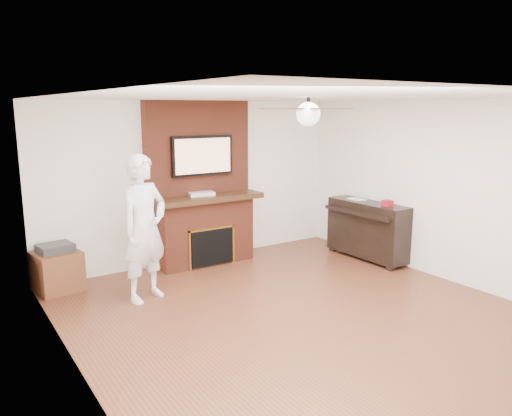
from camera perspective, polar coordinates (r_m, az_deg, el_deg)
room_shell at (r=5.59m, az=5.76°, el=-0.43°), size 5.36×5.86×2.86m
fireplace at (r=7.75m, az=-6.20°, el=0.95°), size 1.78×0.64×2.50m
tv at (r=7.61m, az=-6.15°, el=5.97°), size 1.00×0.08×0.60m
ceiling_fan at (r=5.47m, az=5.99°, el=10.72°), size 1.21×1.21×0.31m
person at (r=6.34m, az=-12.63°, el=-2.26°), size 0.80×0.67×1.85m
side_table at (r=7.15m, az=-21.79°, el=-6.50°), size 0.63×0.63×0.64m
piano at (r=8.16m, az=12.60°, el=-2.32°), size 0.56×1.43×1.01m
cable_box at (r=7.62m, az=-6.26°, el=1.62°), size 0.42×0.29×0.05m
candle_orange at (r=7.72m, az=-6.70°, el=-6.31°), size 0.07×0.07×0.11m
candle_green at (r=7.78m, az=-5.85°, el=-6.18°), size 0.07×0.07×0.10m
candle_cream at (r=7.86m, az=-4.60°, el=-5.93°), size 0.08×0.08×0.11m
candle_blue at (r=7.90m, az=-3.32°, el=-5.95°), size 0.06×0.06×0.07m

